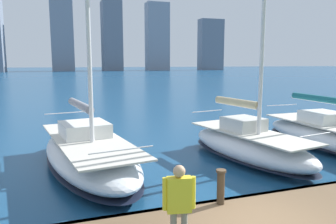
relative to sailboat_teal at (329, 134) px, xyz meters
name	(u,v)px	position (x,y,z in m)	size (l,w,h in m)	color
dock_pier	(252,222)	(8.46, 6.21, -0.16)	(28.00, 2.80, 0.60)	brown
city_skyline	(49,36)	(14.40, -156.25, 16.04)	(176.37, 22.49, 38.83)	slate
sailboat_teal	(329,134)	(0.00, 0.00, 0.00)	(2.86, 8.26, 11.36)	silver
sailboat_tan	(249,144)	(4.89, 0.53, 0.05)	(3.57, 7.23, 11.33)	white
sailboat_grey	(88,152)	(11.54, -0.46, 0.02)	(4.20, 8.93, 10.88)	silver
person_yellow_shirt	(179,200)	(10.55, 6.88, 0.94)	(0.62, 0.28, 1.73)	gray
mooring_post	(221,186)	(8.76, 5.21, 0.37)	(0.26, 0.26, 0.91)	#423323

